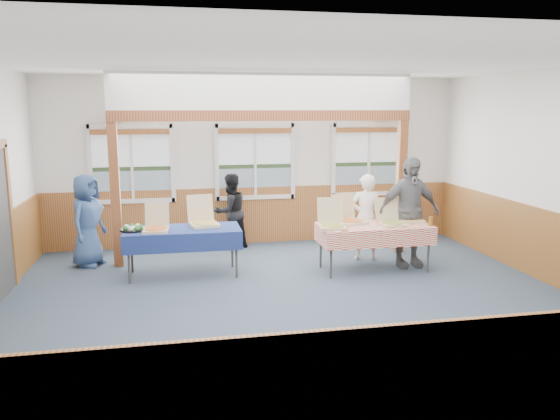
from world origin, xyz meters
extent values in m
plane|color=#2A3344|center=(0.00, 0.00, 0.00)|extent=(8.00, 8.00, 0.00)
plane|color=white|center=(0.00, 0.00, 3.20)|extent=(8.00, 8.00, 0.00)
plane|color=silver|center=(0.00, 3.50, 1.60)|extent=(8.00, 0.00, 8.00)
plane|color=silver|center=(0.00, -3.50, 1.60)|extent=(8.00, 0.00, 8.00)
cube|color=brown|center=(0.00, 3.48, 0.55)|extent=(7.98, 0.05, 1.10)
cube|color=brown|center=(0.00, -3.48, 0.55)|extent=(7.98, 0.05, 1.10)
cube|color=brown|center=(3.98, 0.00, 0.55)|extent=(0.05, 6.98, 1.10)
cube|color=silver|center=(-2.30, 3.44, 0.91)|extent=(1.52, 0.05, 0.08)
cube|color=silver|center=(-2.30, 3.44, 2.29)|extent=(1.52, 0.05, 0.08)
cube|color=silver|center=(-3.04, 3.44, 1.60)|extent=(0.08, 0.05, 1.46)
cube|color=silver|center=(-1.56, 3.44, 1.60)|extent=(0.08, 0.05, 1.46)
cube|color=silver|center=(-2.30, 3.44, 1.60)|extent=(0.05, 0.05, 1.30)
cube|color=slate|center=(-2.30, 3.48, 1.21)|extent=(1.40, 0.02, 0.52)
cube|color=#253C1E|center=(-2.30, 3.48, 1.51)|extent=(1.40, 0.02, 0.08)
cube|color=silver|center=(-2.30, 3.48, 1.90)|extent=(1.40, 0.02, 0.70)
cube|color=brown|center=(-2.30, 3.42, 2.19)|extent=(1.40, 0.07, 0.10)
cube|color=silver|center=(0.00, 3.44, 0.91)|extent=(1.52, 0.05, 0.08)
cube|color=silver|center=(0.00, 3.44, 2.29)|extent=(1.52, 0.05, 0.08)
cube|color=silver|center=(-0.74, 3.44, 1.60)|extent=(0.08, 0.05, 1.46)
cube|color=silver|center=(0.74, 3.44, 1.60)|extent=(0.08, 0.05, 1.46)
cube|color=silver|center=(0.00, 3.44, 1.60)|extent=(0.05, 0.05, 1.30)
cube|color=slate|center=(0.00, 3.48, 1.21)|extent=(1.40, 0.02, 0.52)
cube|color=#253C1E|center=(0.00, 3.48, 1.51)|extent=(1.40, 0.02, 0.08)
cube|color=silver|center=(0.00, 3.48, 1.90)|extent=(1.40, 0.02, 0.70)
cube|color=brown|center=(0.00, 3.42, 2.19)|extent=(1.40, 0.07, 0.10)
cube|color=silver|center=(2.30, 3.44, 0.91)|extent=(1.52, 0.05, 0.08)
cube|color=silver|center=(2.30, 3.44, 2.29)|extent=(1.52, 0.05, 0.08)
cube|color=silver|center=(1.56, 3.44, 1.60)|extent=(0.08, 0.05, 1.46)
cube|color=silver|center=(3.04, 3.44, 1.60)|extent=(0.08, 0.05, 1.46)
cube|color=silver|center=(2.30, 3.44, 1.60)|extent=(0.05, 0.05, 1.30)
cube|color=slate|center=(2.30, 3.48, 1.21)|extent=(1.40, 0.02, 0.52)
cube|color=#253C1E|center=(2.30, 3.48, 1.51)|extent=(1.40, 0.02, 0.08)
cube|color=silver|center=(2.30, 3.48, 1.90)|extent=(1.40, 0.02, 0.70)
cube|color=brown|center=(2.30, 3.42, 2.19)|extent=(1.40, 0.07, 0.10)
cube|color=#5D2914|center=(-2.50, 2.30, 1.20)|extent=(0.15, 0.15, 2.40)
cube|color=#5D2914|center=(2.50, 2.30, 1.20)|extent=(0.15, 0.15, 2.40)
cube|color=#5D2914|center=(0.00, 2.30, 2.49)|extent=(5.15, 0.18, 0.18)
cylinder|color=#343434|center=(-2.25, 1.26, 0.36)|extent=(0.04, 0.04, 0.73)
cylinder|color=#343434|center=(-2.25, 1.87, 0.36)|extent=(0.04, 0.04, 0.73)
cylinder|color=#343434|center=(-0.63, 1.26, 0.36)|extent=(0.04, 0.04, 0.73)
cylinder|color=#343434|center=(-0.63, 1.87, 0.36)|extent=(0.04, 0.04, 0.73)
cube|color=#343434|center=(-1.44, 1.57, 0.73)|extent=(1.84, 1.02, 0.03)
cube|color=navy|center=(-1.44, 1.57, 0.75)|extent=(1.91, 1.09, 0.01)
cube|color=navy|center=(-1.44, 1.17, 0.61)|extent=(1.77, 0.33, 0.28)
cube|color=navy|center=(-1.44, 1.96, 0.61)|extent=(1.77, 0.33, 0.28)
cylinder|color=#343434|center=(0.80, 0.94, 0.36)|extent=(0.04, 0.04, 0.73)
cylinder|color=#343434|center=(0.80, 1.55, 0.36)|extent=(0.04, 0.04, 0.73)
cylinder|color=#343434|center=(2.43, 0.94, 0.36)|extent=(0.04, 0.04, 0.73)
cylinder|color=#343434|center=(2.43, 1.55, 0.36)|extent=(0.04, 0.04, 0.73)
cube|color=#343434|center=(1.62, 1.25, 0.73)|extent=(1.86, 1.09, 0.03)
cube|color=red|center=(1.62, 1.25, 0.75)|extent=(1.93, 1.17, 0.01)
cube|color=red|center=(1.62, 0.85, 0.61)|extent=(1.76, 0.40, 0.28)
cube|color=red|center=(1.62, 1.64, 0.61)|extent=(1.76, 0.40, 0.28)
cube|color=tan|center=(-1.84, 1.42, 0.78)|extent=(0.40, 0.40, 0.04)
cylinder|color=orange|center=(-1.84, 1.42, 0.81)|extent=(0.35, 0.35, 0.01)
cube|color=tan|center=(-1.82, 1.64, 0.98)|extent=(0.38, 0.12, 0.37)
cube|color=tan|center=(-1.09, 1.69, 0.78)|extent=(0.50, 0.50, 0.05)
cylinder|color=#D3C361|center=(-1.09, 1.69, 0.81)|extent=(0.44, 0.44, 0.01)
cube|color=tan|center=(-1.14, 1.94, 1.02)|extent=(0.44, 0.18, 0.42)
cube|color=tan|center=(0.87, 1.11, 0.78)|extent=(0.46, 0.46, 0.05)
cylinder|color=gold|center=(0.87, 1.11, 0.81)|extent=(0.40, 0.40, 0.01)
cube|color=tan|center=(0.90, 1.36, 1.01)|extent=(0.42, 0.15, 0.41)
cube|color=tan|center=(1.27, 1.40, 0.78)|extent=(0.51, 0.51, 0.05)
cylinder|color=orange|center=(1.27, 1.40, 0.81)|extent=(0.44, 0.44, 0.01)
cube|color=tan|center=(1.21, 1.64, 1.01)|extent=(0.43, 0.20, 0.41)
cube|color=tan|center=(1.87, 1.13, 0.78)|extent=(0.39, 0.39, 0.04)
cylinder|color=gold|center=(1.87, 1.13, 0.81)|extent=(0.34, 0.34, 0.01)
cube|color=tan|center=(1.86, 1.36, 0.99)|extent=(0.39, 0.10, 0.38)
cube|color=tan|center=(2.27, 1.35, 0.78)|extent=(0.49, 0.49, 0.05)
cylinder|color=#D3C361|center=(2.27, 1.35, 0.81)|extent=(0.43, 0.43, 0.01)
cube|color=tan|center=(2.30, 1.60, 1.02)|extent=(0.44, 0.16, 0.42)
cylinder|color=black|center=(-2.19, 1.57, 0.77)|extent=(0.40, 0.40, 0.03)
cylinder|color=white|center=(-2.19, 1.57, 0.80)|extent=(0.09, 0.09, 0.04)
sphere|color=#286827|center=(-2.08, 1.57, 0.80)|extent=(0.09, 0.09, 0.09)
sphere|color=beige|center=(-2.13, 1.65, 0.80)|extent=(0.09, 0.09, 0.09)
sphere|color=#286827|center=(-2.22, 1.67, 0.80)|extent=(0.09, 0.09, 0.09)
sphere|color=beige|center=(-2.29, 1.61, 0.80)|extent=(0.09, 0.09, 0.09)
sphere|color=#286827|center=(-2.29, 1.52, 0.80)|extent=(0.09, 0.09, 0.09)
sphere|color=beige|center=(-2.22, 1.46, 0.80)|extent=(0.09, 0.09, 0.09)
sphere|color=#286827|center=(-2.13, 1.48, 0.80)|extent=(0.09, 0.09, 0.09)
cylinder|color=brown|center=(2.47, 1.00, 0.83)|extent=(0.07, 0.07, 0.15)
imported|color=white|center=(1.70, 1.89, 0.75)|extent=(0.61, 0.46, 1.51)
imported|color=black|center=(-0.53, 3.10, 0.71)|extent=(0.86, 0.80, 1.42)
imported|color=#324D7D|center=(-2.99, 2.43, 0.77)|extent=(0.76, 0.89, 1.55)
imported|color=slate|center=(2.26, 1.38, 0.92)|extent=(1.09, 0.48, 1.84)
camera|label=1|loc=(-1.54, -6.92, 2.62)|focal=35.00mm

